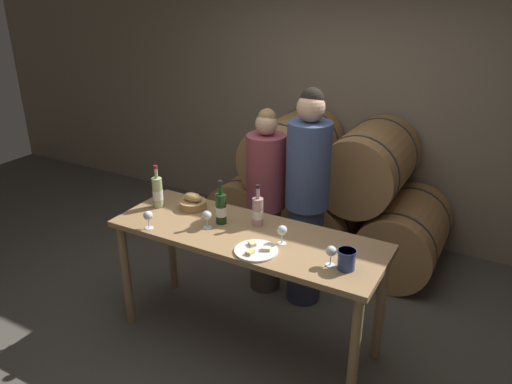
# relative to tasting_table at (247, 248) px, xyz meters

# --- Properties ---
(ground_plane) EXTENTS (10.00, 10.00, 0.00)m
(ground_plane) POSITION_rel_tasting_table_xyz_m (0.00, 0.00, -0.77)
(ground_plane) COLOR #4C473F
(stone_wall_back) EXTENTS (10.00, 0.12, 3.20)m
(stone_wall_back) POSITION_rel_tasting_table_xyz_m (0.00, 2.13, 0.83)
(stone_wall_back) COLOR gray
(stone_wall_back) RESTS_ON ground_plane
(barrel_stack) EXTENTS (2.19, 0.97, 1.31)m
(barrel_stack) POSITION_rel_tasting_table_xyz_m (0.00, 1.53, -0.18)
(barrel_stack) COLOR #9E7042
(barrel_stack) RESTS_ON ground_plane
(tasting_table) EXTENTS (1.89, 0.66, 0.88)m
(tasting_table) POSITION_rel_tasting_table_xyz_m (0.00, 0.00, 0.00)
(tasting_table) COLOR #99754C
(tasting_table) RESTS_ON ground_plane
(person_left) EXTENTS (0.31, 0.31, 1.57)m
(person_left) POSITION_rel_tasting_table_xyz_m (-0.21, 0.67, 0.03)
(person_left) COLOR #4C4238
(person_left) RESTS_ON ground_plane
(person_right) EXTENTS (0.33, 0.33, 1.76)m
(person_right) POSITION_rel_tasting_table_xyz_m (0.15, 0.67, 0.14)
(person_right) COLOR #2D334C
(person_right) RESTS_ON ground_plane
(wine_bottle_red) EXTENTS (0.08, 0.08, 0.32)m
(wine_bottle_red) POSITION_rel_tasting_table_xyz_m (-0.23, 0.04, 0.23)
(wine_bottle_red) COLOR #193819
(wine_bottle_red) RESTS_ON tasting_table
(wine_bottle_white) EXTENTS (0.08, 0.08, 0.33)m
(wine_bottle_white) POSITION_rel_tasting_table_xyz_m (-0.79, 0.04, 0.23)
(wine_bottle_white) COLOR #ADBC7F
(wine_bottle_white) RESTS_ON tasting_table
(wine_bottle_rose) EXTENTS (0.08, 0.08, 0.30)m
(wine_bottle_rose) POSITION_rel_tasting_table_xyz_m (0.01, 0.14, 0.22)
(wine_bottle_rose) COLOR #BC8E93
(wine_bottle_rose) RESTS_ON tasting_table
(blue_crock) EXTENTS (0.11, 0.11, 0.12)m
(blue_crock) POSITION_rel_tasting_table_xyz_m (0.74, -0.11, 0.18)
(blue_crock) COLOR navy
(blue_crock) RESTS_ON tasting_table
(bread_basket) EXTENTS (0.20, 0.20, 0.12)m
(bread_basket) POSITION_rel_tasting_table_xyz_m (-0.55, 0.15, 0.16)
(bread_basket) COLOR #A87F4C
(bread_basket) RESTS_ON tasting_table
(cheese_plate) EXTENTS (0.28, 0.28, 0.04)m
(cheese_plate) POSITION_rel_tasting_table_xyz_m (0.18, -0.19, 0.12)
(cheese_plate) COLOR white
(cheese_plate) RESTS_ON tasting_table
(wine_glass_far_left) EXTENTS (0.06, 0.06, 0.13)m
(wine_glass_far_left) POSITION_rel_tasting_table_xyz_m (-0.62, -0.27, 0.21)
(wine_glass_far_left) COLOR white
(wine_glass_far_left) RESTS_ON tasting_table
(wine_glass_left) EXTENTS (0.06, 0.06, 0.13)m
(wine_glass_left) POSITION_rel_tasting_table_xyz_m (-0.27, -0.07, 0.21)
(wine_glass_left) COLOR white
(wine_glass_left) RESTS_ON tasting_table
(wine_glass_center) EXTENTS (0.06, 0.06, 0.13)m
(wine_glass_center) POSITION_rel_tasting_table_xyz_m (0.28, -0.02, 0.21)
(wine_glass_center) COLOR white
(wine_glass_center) RESTS_ON tasting_table
(wine_glass_right) EXTENTS (0.06, 0.06, 0.13)m
(wine_glass_right) POSITION_rel_tasting_table_xyz_m (0.65, -0.12, 0.21)
(wine_glass_right) COLOR white
(wine_glass_right) RESTS_ON tasting_table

